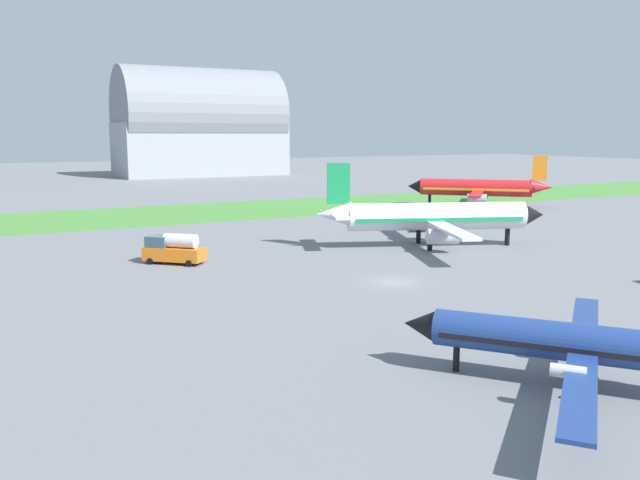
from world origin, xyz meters
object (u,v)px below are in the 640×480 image
Objects in this scene: airplane_midfield_jet at (432,217)px; airplane_foreground_turboprop at (583,343)px; fuel_truck_midfield at (173,249)px; airplane_parked_jet_far at (478,188)px.

airplane_foreground_turboprop is at bearing -95.74° from airplane_midfield_jet.
fuel_truck_midfield is (-31.03, 4.57, -2.16)m from airplane_midfield_jet.
airplane_foreground_turboprop is at bearing 96.03° from airplane_parked_jet_far.
airplane_midfield_jet reaches higher than airplane_foreground_turboprop.
airplane_parked_jet_far is 3.48× the size of fuel_truck_midfield.
airplane_midfield_jet reaches higher than fuel_truck_midfield.
fuel_truck_midfield is at bearing -166.76° from airplane_midfield_jet.
airplane_parked_jet_far is 0.79× the size of airplane_midfield_jet.
airplane_foreground_turboprop is (-20.84, -40.29, -1.17)m from airplane_midfield_jet.
airplane_foreground_turboprop is (-56.99, -72.80, -0.98)m from airplane_parked_jet_far.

